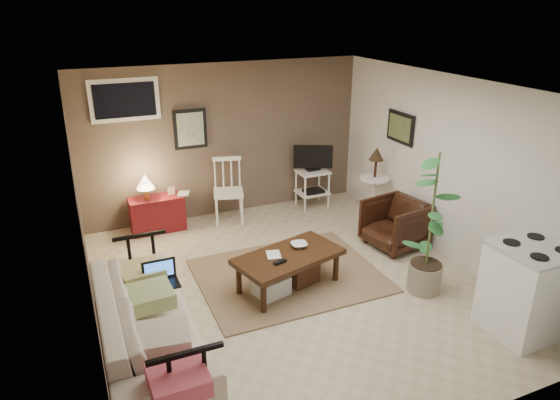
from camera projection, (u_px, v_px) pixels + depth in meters
name	position (u px, v px, depth m)	size (l,w,h in m)	color
floor	(291.00, 285.00, 6.13)	(5.00, 5.00, 0.00)	#C1B293
art_back	(190.00, 129.00, 7.49)	(0.50, 0.03, 0.60)	black
art_right	(401.00, 128.00, 7.27)	(0.03, 0.60, 0.45)	black
window	(125.00, 100.00, 6.97)	(0.96, 0.03, 0.60)	white
rug	(289.00, 275.00, 6.32)	(2.23, 1.78, 0.02)	#8D6A52
coffee_table	(288.00, 268.00, 5.96)	(1.40, 0.96, 0.48)	#38210F
sofa	(147.00, 312.00, 4.82)	(2.28, 0.67, 0.89)	beige
sofa_pillows	(157.00, 317.00, 4.58)	(0.44, 2.17, 0.15)	beige
sofa_end_rails	(161.00, 315.00, 4.89)	(0.61, 2.28, 0.77)	black
laptop	(161.00, 277.00, 5.19)	(0.35, 0.26, 0.24)	black
red_console	(156.00, 211.00, 7.46)	(0.80, 0.35, 0.92)	maroon
spindle_chair	(228.00, 193.00, 7.75)	(0.55, 0.55, 1.00)	white
tv_stand	(313.00, 175.00, 8.24)	(0.60, 0.41, 1.07)	white
side_table	(375.00, 176.00, 7.65)	(0.45, 0.45, 1.20)	white
armchair	(395.00, 222.00, 6.96)	(0.73, 0.68, 0.75)	black
potted_plant	(432.00, 219.00, 5.67)	(0.44, 0.44, 1.76)	gray
stove	(528.00, 289.00, 5.13)	(0.76, 0.70, 0.99)	white
bowl	(299.00, 239.00, 6.04)	(0.20, 0.05, 0.20)	#38210F
book_table	(267.00, 248.00, 5.81)	(0.16, 0.02, 0.22)	#38210F
book_console	(177.00, 187.00, 7.46)	(0.17, 0.02, 0.22)	#38210F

